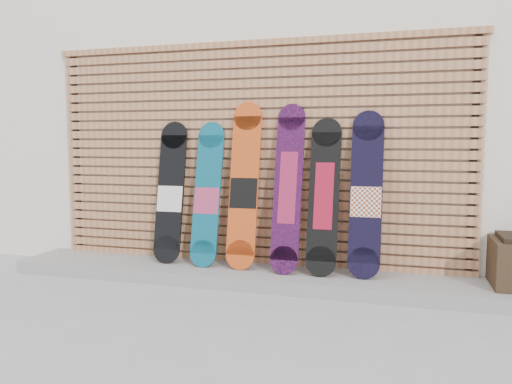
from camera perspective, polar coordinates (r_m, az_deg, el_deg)
ground at (r=4.16m, az=-2.29°, el=-12.76°), size 80.00×80.00×0.00m
building at (r=7.30m, az=10.31°, el=9.40°), size 12.00×5.00×3.60m
concrete_step at (r=4.81m, az=-1.43°, el=-9.46°), size 4.60×0.70×0.12m
slat_wall at (r=4.92m, az=-0.44°, el=4.43°), size 4.26×0.08×2.29m
snowboard_0 at (r=5.07m, az=-9.75°, el=-0.09°), size 0.28×0.30×1.41m
snowboard_1 at (r=4.89m, az=-5.59°, el=-0.30°), size 0.27×0.33×1.40m
snowboard_2 at (r=4.76m, az=-1.37°, el=0.68°), size 0.28×0.33×1.59m
snowboard_3 at (r=4.62m, az=3.67°, el=0.51°), size 0.26×0.38×1.56m
snowboard_4 at (r=4.58m, az=7.77°, el=-0.45°), size 0.28×0.37×1.43m
snowboard_5 at (r=4.55m, az=12.47°, el=-0.31°), size 0.28×0.34×1.49m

